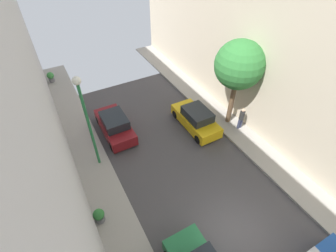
# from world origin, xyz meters

# --- Properties ---
(ground) EXTENTS (32.00, 32.00, 0.00)m
(ground) POSITION_xyz_m (0.00, 0.00, 0.00)
(ground) COLOR #423F42
(sidewalk_right) EXTENTS (2.00, 44.00, 0.15)m
(sidewalk_right) POSITION_xyz_m (5.00, 0.00, 0.07)
(sidewalk_right) COLOR gray
(sidewalk_right) RESTS_ON ground
(parked_car_left_3) EXTENTS (1.78, 4.20, 1.57)m
(parked_car_left_3) POSITION_xyz_m (-2.70, 9.97, 0.72)
(parked_car_left_3) COLOR maroon
(parked_car_left_3) RESTS_ON ground
(parked_car_right_2) EXTENTS (1.78, 4.20, 1.57)m
(parked_car_right_2) POSITION_xyz_m (2.70, 7.78, 0.72)
(parked_car_right_2) COLOR gold
(parked_car_right_2) RESTS_ON ground
(pedestrian) EXTENTS (0.40, 0.36, 1.72)m
(pedestrian) POSITION_xyz_m (5.33, 5.99, 1.07)
(pedestrian) COLOR #2D334C
(pedestrian) RESTS_ON sidewalk_right
(street_tree_1) EXTENTS (3.19, 3.19, 6.23)m
(street_tree_1) POSITION_xyz_m (5.08, 6.99, 4.75)
(street_tree_1) COLOR brown
(street_tree_1) RESTS_ON sidewalk_right
(potted_plant_1) EXTENTS (0.61, 0.61, 0.93)m
(potted_plant_1) POSITION_xyz_m (-5.54, 19.23, 0.65)
(potted_plant_1) COLOR slate
(potted_plant_1) RESTS_ON sidewalk_left
(potted_plant_2) EXTENTS (0.57, 0.57, 0.84)m
(potted_plant_2) POSITION_xyz_m (-5.71, 3.92, 0.59)
(potted_plant_2) COLOR slate
(potted_plant_2) RESTS_ON sidewalk_left
(lamp_post) EXTENTS (0.44, 0.44, 6.14)m
(lamp_post) POSITION_xyz_m (-4.60, 7.71, 4.13)
(lamp_post) COLOR #26723F
(lamp_post) RESTS_ON sidewalk_left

